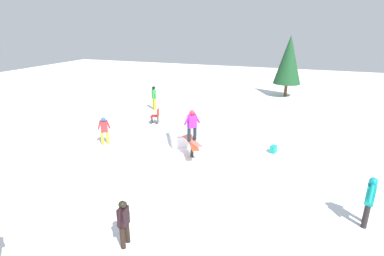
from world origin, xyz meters
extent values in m
plane|color=white|center=(0.00, 0.00, 0.00)|extent=(60.00, 60.00, 0.00)
cylinder|color=black|center=(0.00, 0.00, 0.32)|extent=(0.14, 0.14, 0.65)
cube|color=#A53F1E|center=(0.00, 0.00, 0.69)|extent=(1.70, 1.13, 0.08)
cube|color=white|center=(-1.66, -0.94, 0.26)|extent=(2.31, 2.19, 0.51)
cube|color=#DE5F53|center=(0.00, 0.00, 0.74)|extent=(1.22, 1.28, 0.03)
cylinder|color=#19242B|center=(0.10, -0.10, 1.05)|extent=(0.15, 0.15, 0.59)
cylinder|color=#19242B|center=(-0.10, 0.10, 1.05)|extent=(0.15, 0.15, 0.59)
cube|color=purple|center=(0.00, 0.00, 1.62)|extent=(0.41, 0.41, 0.54)
cylinder|color=purple|center=(0.16, -0.15, 1.74)|extent=(0.30, 0.29, 0.50)
cylinder|color=purple|center=(-0.16, 0.15, 1.74)|extent=(0.30, 0.29, 0.50)
sphere|color=red|center=(0.00, 0.00, 2.01)|extent=(0.23, 0.23, 0.23)
cylinder|color=black|center=(2.55, 6.28, 0.36)|extent=(0.15, 0.15, 0.71)
cylinder|color=black|center=(2.82, 6.22, 0.36)|extent=(0.15, 0.15, 0.71)
cube|color=teal|center=(2.69, 6.25, 1.00)|extent=(0.40, 0.29, 0.58)
cylinder|color=teal|center=(2.47, 6.30, 1.13)|extent=(0.25, 0.14, 0.52)
cylinder|color=teal|center=(2.91, 6.20, 1.13)|extent=(0.25, 0.14, 0.52)
sphere|color=teal|center=(2.69, 6.25, 1.40)|extent=(0.23, 0.23, 0.23)
cylinder|color=black|center=(5.88, 0.27, 0.31)|extent=(0.13, 0.13, 0.62)
cylinder|color=black|center=(5.64, 0.25, 0.31)|extent=(0.13, 0.13, 0.62)
cube|color=black|center=(5.76, 0.26, 0.87)|extent=(0.32, 0.21, 0.50)
cylinder|color=black|center=(5.95, 0.27, 0.98)|extent=(0.21, 0.09, 0.45)
cylinder|color=black|center=(5.57, 0.25, 0.98)|extent=(0.21, 0.09, 0.45)
sphere|color=black|center=(5.76, 0.26, 1.22)|extent=(0.20, 0.20, 0.20)
cylinder|color=gold|center=(-6.21, -4.91, 0.38)|extent=(0.15, 0.15, 0.77)
cylinder|color=gold|center=(-6.41, -5.11, 0.38)|extent=(0.15, 0.15, 0.77)
cube|color=green|center=(-6.31, -5.01, 1.06)|extent=(0.41, 0.41, 0.60)
cylinder|color=green|center=(-6.15, -4.85, 1.20)|extent=(0.21, 0.21, 0.53)
cylinder|color=green|center=(-6.47, -5.16, 1.20)|extent=(0.21, 0.21, 0.53)
sphere|color=black|center=(-6.31, -5.01, 1.48)|extent=(0.23, 0.23, 0.23)
cylinder|color=gold|center=(0.15, -4.49, 0.32)|extent=(0.13, 0.13, 0.64)
cylinder|color=gold|center=(0.00, -4.29, 0.32)|extent=(0.13, 0.13, 0.64)
cube|color=red|center=(0.08, -4.39, 0.89)|extent=(0.35, 0.37, 0.51)
cylinder|color=red|center=(0.20, -4.55, 1.01)|extent=(0.19, 0.21, 0.46)
cylinder|color=red|center=(-0.04, -4.24, 1.01)|extent=(0.19, 0.21, 0.46)
sphere|color=blue|center=(0.08, -4.39, 1.25)|extent=(0.20, 0.20, 0.20)
cube|color=white|center=(3.09, 2.21, 0.01)|extent=(1.31, 0.74, 0.02)
cube|color=#3F3F44|center=(-3.56, -3.79, 0.22)|extent=(0.39, 0.12, 0.44)
cube|color=#3F3F44|center=(-3.65, -3.44, 0.22)|extent=(0.39, 0.12, 0.44)
cube|color=#AD2017|center=(-3.61, -3.61, 0.46)|extent=(0.53, 0.53, 0.04)
cube|color=#AD2017|center=(-3.65, -3.42, 0.68)|extent=(0.44, 0.14, 0.40)
cube|color=teal|center=(-1.66, 3.27, 0.17)|extent=(0.36, 0.31, 0.34)
cylinder|color=#4C331E|center=(-13.39, 3.03, 0.52)|extent=(0.24, 0.24, 1.04)
cone|color=#194723|center=(-13.39, 3.03, 2.89)|extent=(2.08, 2.08, 3.69)
camera|label=1|loc=(11.17, 4.08, 5.45)|focal=28.00mm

